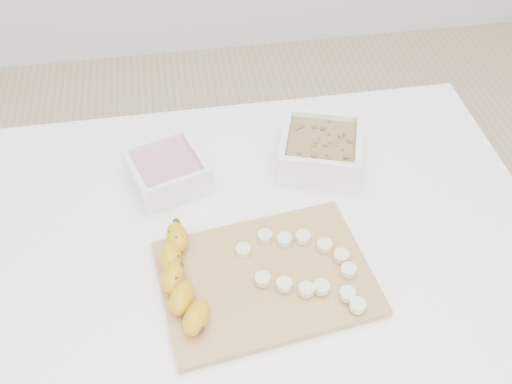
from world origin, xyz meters
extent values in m
cube|color=white|center=(0.00, 0.00, 0.73)|extent=(1.00, 0.70, 0.04)
cylinder|color=white|center=(-0.44, 0.29, 0.35)|extent=(0.05, 0.05, 0.71)
cylinder|color=white|center=(0.44, 0.29, 0.35)|extent=(0.05, 0.05, 0.71)
cube|color=white|center=(-0.15, 0.14, 0.78)|extent=(0.16, 0.16, 0.06)
cube|color=#C17888|center=(-0.15, 0.14, 0.78)|extent=(0.14, 0.14, 0.03)
cube|color=white|center=(0.14, 0.14, 0.79)|extent=(0.19, 0.19, 0.07)
cube|color=brown|center=(0.14, 0.14, 0.79)|extent=(0.16, 0.16, 0.04)
cube|color=tan|center=(-0.01, -0.11, 0.76)|extent=(0.36, 0.28, 0.01)
cylinder|color=beige|center=(-0.04, -0.06, 0.77)|extent=(0.03, 0.03, 0.01)
cylinder|color=beige|center=(0.00, -0.04, 0.77)|extent=(0.03, 0.03, 0.01)
cylinder|color=beige|center=(0.04, -0.05, 0.77)|extent=(0.03, 0.03, 0.01)
cylinder|color=beige|center=(0.07, -0.05, 0.77)|extent=(0.03, 0.03, 0.01)
cylinder|color=beige|center=(0.10, -0.07, 0.77)|extent=(0.03, 0.03, 0.01)
cylinder|color=beige|center=(0.12, -0.10, 0.77)|extent=(0.03, 0.03, 0.01)
cylinder|color=beige|center=(0.12, -0.13, 0.77)|extent=(0.03, 0.03, 0.01)
cylinder|color=beige|center=(-0.01, -0.12, 0.77)|extent=(0.03, 0.03, 0.01)
cylinder|color=beige|center=(0.02, -0.14, 0.77)|extent=(0.03, 0.03, 0.01)
cylinder|color=beige|center=(0.05, -0.16, 0.77)|extent=(0.03, 0.03, 0.01)
cylinder|color=beige|center=(0.07, -0.16, 0.77)|extent=(0.03, 0.03, 0.01)
cylinder|color=beige|center=(0.11, -0.17, 0.78)|extent=(0.03, 0.03, 0.01)
cylinder|color=beige|center=(0.12, -0.20, 0.78)|extent=(0.03, 0.03, 0.01)
camera|label=1|loc=(-0.11, -0.63, 1.52)|focal=40.00mm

